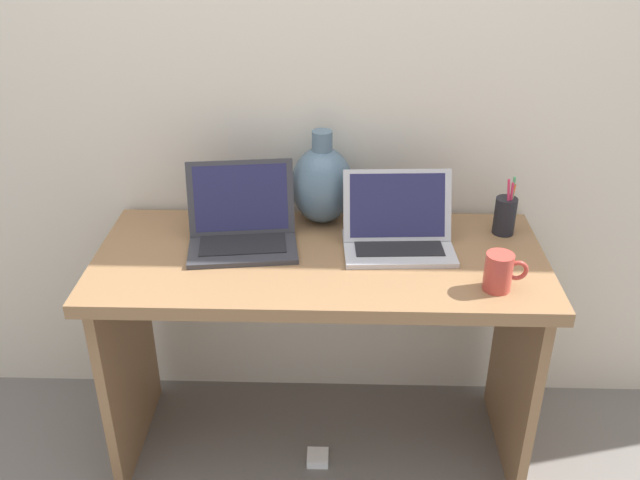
{
  "coord_description": "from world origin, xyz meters",
  "views": [
    {
      "loc": [
        0.05,
        -1.75,
        1.74
      ],
      "look_at": [
        0.0,
        0.0,
        0.79
      ],
      "focal_mm": 38.96,
      "sensor_mm": 36.0,
      "label": 1
    }
  ],
  "objects": [
    {
      "name": "laptop_right",
      "position": [
        0.23,
        0.07,
        0.79
      ],
      "size": [
        0.33,
        0.24,
        0.21
      ],
      "color": "#B2B2B7",
      "rests_on": "desk"
    },
    {
      "name": "power_brick",
      "position": [
        -0.01,
        -0.09,
        0.01
      ],
      "size": [
        0.07,
        0.07,
        0.03
      ],
      "primitive_type": "cube",
      "color": "white",
      "rests_on": "ground"
    },
    {
      "name": "back_wall",
      "position": [
        0.0,
        0.33,
        1.2
      ],
      "size": [
        4.4,
        0.04,
        2.4
      ],
      "primitive_type": "cube",
      "color": "beige",
      "rests_on": "ground"
    },
    {
      "name": "coffee_mug",
      "position": [
        0.48,
        -0.17,
        0.79
      ],
      "size": [
        0.12,
        0.07,
        0.11
      ],
      "color": "#B23D33",
      "rests_on": "desk"
    },
    {
      "name": "laptop_left",
      "position": [
        -0.23,
        0.08,
        0.8
      ],
      "size": [
        0.34,
        0.27,
        0.23
      ],
      "color": "#333338",
      "rests_on": "desk"
    },
    {
      "name": "green_vase",
      "position": [
        0.0,
        0.23,
        0.86
      ],
      "size": [
        0.19,
        0.19,
        0.3
      ],
      "color": "slate",
      "rests_on": "desk"
    },
    {
      "name": "desk",
      "position": [
        0.0,
        0.0,
        0.57
      ],
      "size": [
        1.31,
        0.57,
        0.74
      ],
      "color": "olive",
      "rests_on": "ground"
    },
    {
      "name": "ground_plane",
      "position": [
        0.0,
        0.0,
        0.0
      ],
      "size": [
        6.0,
        6.0,
        0.0
      ],
      "primitive_type": "plane",
      "color": "slate"
    },
    {
      "name": "pen_cup",
      "position": [
        0.56,
        0.15,
        0.8
      ],
      "size": [
        0.07,
        0.07,
        0.19
      ],
      "color": "black",
      "rests_on": "desk"
    }
  ]
}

